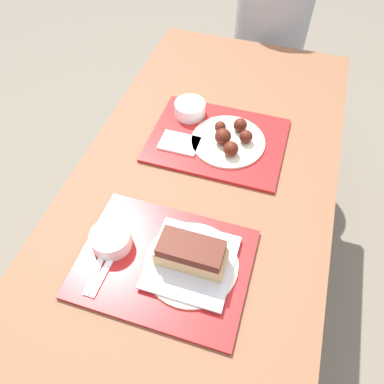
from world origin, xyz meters
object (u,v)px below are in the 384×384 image
Objects in this scene: tray_near at (164,263)px; brisket_sandwich_plate at (191,258)px; tray_far at (217,140)px; wings_plate_far at (230,138)px; bowl_coleslaw_near at (111,239)px; person_seated_across at (272,22)px; bowl_coleslaw_far at (190,108)px.

tray_near is 0.08m from brisket_sandwich_plate.
brisket_sandwich_plate is at bearing 12.97° from tray_near.
tray_far is 0.05m from wings_plate_far.
tray_near is at bearing -3.86° from bowl_coleslaw_near.
person_seated_across is (0.04, 0.84, -0.02)m from tray_far.
person_seated_across is (0.05, 1.30, -0.02)m from tray_near.
wings_plate_far is at bearing -29.72° from bowl_coleslaw_far.
wings_plate_far is at bearing 91.51° from brisket_sandwich_plate.
tray_near is 0.60× the size of person_seated_across.
bowl_coleslaw_far is (-0.11, 0.55, 0.03)m from tray_near.
wings_plate_far is 0.33× the size of person_seated_across.
tray_far is 0.48m from bowl_coleslaw_near.
tray_far is at bearing 70.70° from bowl_coleslaw_near.
tray_far is 0.84m from person_seated_across.
bowl_coleslaw_near reaches higher than tray_far.
person_seated_across is at bearing 87.59° from tray_far.
bowl_coleslaw_near is 1.00× the size of bowl_coleslaw_far.
brisket_sandwich_plate is at bearing 1.51° from bowl_coleslaw_near.
person_seated_across reaches higher than bowl_coleslaw_near.
tray_near is 0.46m from wings_plate_far.
brisket_sandwich_plate is (0.21, 0.01, 0.01)m from bowl_coleslaw_near.
tray_near is 1.81× the size of brisket_sandwich_plate.
bowl_coleslaw_near is 0.14× the size of person_seated_across.
brisket_sandwich_plate is 0.44m from wings_plate_far.
tray_far is 0.60× the size of person_seated_across.
bowl_coleslaw_near is 0.21m from brisket_sandwich_plate.
brisket_sandwich_plate is 0.56m from bowl_coleslaw_far.
person_seated_across reaches higher than bowl_coleslaw_far.
bowl_coleslaw_far is 0.14× the size of person_seated_across.
bowl_coleslaw_near reaches higher than tray_near.
brisket_sandwich_plate is at bearing -83.38° from tray_far.
person_seated_across reaches higher than tray_near.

